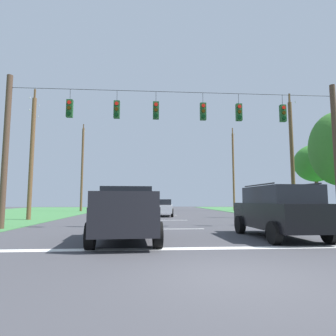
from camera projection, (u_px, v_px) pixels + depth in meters
The scene contains 17 objects.
ground_plane at pixel (236, 277), 5.57m from camera, with size 120.00×120.00×0.00m, color #3D3D42.
stop_bar_stripe at pixel (203, 248), 8.81m from camera, with size 15.70×0.45×0.01m, color white.
lane_dash_0 at pixel (180, 229), 14.75m from camera, with size 0.15×2.50×0.01m, color white.
lane_dash_1 at pixel (170, 220), 21.08m from camera, with size 0.15×2.50×0.01m, color white.
lane_dash_2 at pixel (164, 215), 27.92m from camera, with size 0.15×2.50×0.01m, color white.
lane_dash_3 at pixel (159, 211), 38.03m from camera, with size 0.15×2.50×0.01m, color white.
lane_dash_4 at pixel (157, 209), 46.26m from camera, with size 0.15×2.50×0.01m, color white.
overhead_signal_span at pixel (178, 142), 15.75m from camera, with size 18.14×0.31×8.02m.
pickup_truck at pixel (126, 213), 10.72m from camera, with size 2.50×5.49×1.95m.
suv_black at pixel (279, 210), 11.35m from camera, with size 2.32×4.85×2.05m.
distant_car_crossing_white at pixel (162, 207), 26.57m from camera, with size 2.33×4.45×1.52m.
distant_car_oncoming at pixel (271, 207), 27.96m from camera, with size 2.35×4.45×1.52m.
utility_pole_mid_right at pixel (292, 157), 23.83m from camera, with size 0.31×1.93×10.29m.
utility_pole_far_right at pixel (233, 169), 39.98m from camera, with size 0.26×1.99×11.42m.
utility_pole_mid_left at pixel (32, 154), 21.94m from camera, with size 0.31×1.87×9.94m.
utility_pole_far_left at pixel (82, 168), 38.37m from camera, with size 0.30×1.56×11.52m.
tree_roadside_left at pixel (315, 163), 25.29m from camera, with size 3.59×3.59×6.27m.
Camera 1 is at (-1.72, -5.65, 1.45)m, focal length 31.29 mm.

